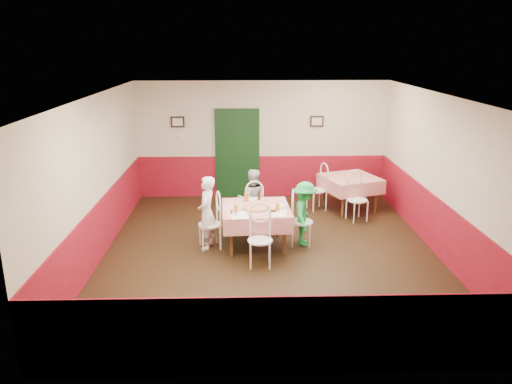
{
  "coord_description": "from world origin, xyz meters",
  "views": [
    {
      "loc": [
        -0.49,
        -8.34,
        3.65
      ],
      "look_at": [
        -0.24,
        0.3,
        1.05
      ],
      "focal_mm": 35.0,
      "sensor_mm": 36.0,
      "label": 1
    }
  ],
  "objects_px": {
    "chair_right": "(302,222)",
    "glass_a": "(236,209)",
    "main_table": "(256,227)",
    "chair_second_a": "(317,190)",
    "second_table": "(350,193)",
    "wallet": "(273,211)",
    "diner_far": "(252,199)",
    "glass_c": "(246,197)",
    "chair_left": "(210,224)",
    "glass_b": "(278,207)",
    "chair_second_b": "(357,200)",
    "beer_bottle": "(259,196)",
    "chair_near": "(260,241)",
    "diner_left": "(207,213)",
    "chair_far": "(253,208)",
    "diner_right": "(304,214)",
    "pizza": "(256,208)"
  },
  "relations": [
    {
      "from": "chair_left",
      "to": "second_table",
      "type": "bearing_deg",
      "value": 111.35
    },
    {
      "from": "chair_left",
      "to": "diner_left",
      "type": "xyz_separation_m",
      "value": [
        -0.05,
        -0.0,
        0.23
      ]
    },
    {
      "from": "glass_b",
      "to": "chair_near",
      "type": "bearing_deg",
      "value": -117.83
    },
    {
      "from": "second_table",
      "to": "chair_second_a",
      "type": "relative_size",
      "value": 1.24
    },
    {
      "from": "chair_right",
      "to": "pizza",
      "type": "relative_size",
      "value": 1.97
    },
    {
      "from": "second_table",
      "to": "pizza",
      "type": "relative_size",
      "value": 2.45
    },
    {
      "from": "chair_second_b",
      "to": "beer_bottle",
      "type": "distance_m",
      "value": 2.36
    },
    {
      "from": "chair_far",
      "to": "glass_a",
      "type": "height_order",
      "value": "chair_far"
    },
    {
      "from": "chair_second_b",
      "to": "chair_left",
      "type": "bearing_deg",
      "value": -174.66
    },
    {
      "from": "chair_second_b",
      "to": "chair_far",
      "type": "bearing_deg",
      "value": 173.25
    },
    {
      "from": "chair_near",
      "to": "glass_c",
      "type": "distance_m",
      "value": 1.32
    },
    {
      "from": "main_table",
      "to": "chair_second_a",
      "type": "relative_size",
      "value": 1.36
    },
    {
      "from": "chair_left",
      "to": "glass_a",
      "type": "distance_m",
      "value": 0.66
    },
    {
      "from": "chair_second_b",
      "to": "beer_bottle",
      "type": "height_order",
      "value": "beer_bottle"
    },
    {
      "from": "wallet",
      "to": "diner_far",
      "type": "height_order",
      "value": "diner_far"
    },
    {
      "from": "second_table",
      "to": "glass_c",
      "type": "distance_m",
      "value": 2.94
    },
    {
      "from": "main_table",
      "to": "diner_left",
      "type": "bearing_deg",
      "value": -177.01
    },
    {
      "from": "diner_right",
      "to": "beer_bottle",
      "type": "bearing_deg",
      "value": 75.82
    },
    {
      "from": "second_table",
      "to": "diner_far",
      "type": "bearing_deg",
      "value": -151.88
    },
    {
      "from": "chair_far",
      "to": "glass_b",
      "type": "bearing_deg",
      "value": 100.54
    },
    {
      "from": "second_table",
      "to": "diner_left",
      "type": "distance_m",
      "value": 3.77
    },
    {
      "from": "glass_a",
      "to": "diner_right",
      "type": "distance_m",
      "value": 1.32
    },
    {
      "from": "beer_bottle",
      "to": "diner_left",
      "type": "relative_size",
      "value": 0.15
    },
    {
      "from": "chair_near",
      "to": "glass_a",
      "type": "distance_m",
      "value": 0.79
    },
    {
      "from": "main_table",
      "to": "chair_left",
      "type": "bearing_deg",
      "value": -177.01
    },
    {
      "from": "chair_right",
      "to": "diner_right",
      "type": "relative_size",
      "value": 0.74
    },
    {
      "from": "chair_near",
      "to": "diner_left",
      "type": "bearing_deg",
      "value": 141.29
    },
    {
      "from": "second_table",
      "to": "chair_right",
      "type": "bearing_deg",
      "value": -123.14
    },
    {
      "from": "chair_left",
      "to": "chair_far",
      "type": "bearing_deg",
      "value": 124.19
    },
    {
      "from": "chair_left",
      "to": "glass_b",
      "type": "relative_size",
      "value": 6.77
    },
    {
      "from": "diner_right",
      "to": "chair_right",
      "type": "bearing_deg",
      "value": 101.51
    },
    {
      "from": "chair_left",
      "to": "chair_second_a",
      "type": "xyz_separation_m",
      "value": [
        2.28,
        2.14,
        0.0
      ]
    },
    {
      "from": "second_table",
      "to": "chair_left",
      "type": "xyz_separation_m",
      "value": [
        -3.03,
        -2.14,
        0.08
      ]
    },
    {
      "from": "chair_second_b",
      "to": "glass_b",
      "type": "relative_size",
      "value": 6.77
    },
    {
      "from": "chair_right",
      "to": "glass_a",
      "type": "xyz_separation_m",
      "value": [
        -1.21,
        -0.33,
        0.38
      ]
    },
    {
      "from": "chair_right",
      "to": "diner_right",
      "type": "height_order",
      "value": "diner_right"
    },
    {
      "from": "chair_right",
      "to": "diner_far",
      "type": "xyz_separation_m",
      "value": [
        -0.9,
        0.85,
        0.17
      ]
    },
    {
      "from": "second_table",
      "to": "chair_near",
      "type": "relative_size",
      "value": 1.24
    },
    {
      "from": "chair_right",
      "to": "beer_bottle",
      "type": "xyz_separation_m",
      "value": [
        -0.78,
        0.35,
        0.41
      ]
    },
    {
      "from": "chair_second_a",
      "to": "diner_left",
      "type": "relative_size",
      "value": 0.66
    },
    {
      "from": "chair_far",
      "to": "glass_c",
      "type": "distance_m",
      "value": 0.61
    },
    {
      "from": "chair_near",
      "to": "pizza",
      "type": "bearing_deg",
      "value": 95.05
    },
    {
      "from": "main_table",
      "to": "chair_far",
      "type": "xyz_separation_m",
      "value": [
        -0.04,
        0.85,
        0.08
      ]
    },
    {
      "from": "chair_far",
      "to": "chair_near",
      "type": "height_order",
      "value": "same"
    },
    {
      "from": "wallet",
      "to": "main_table",
      "type": "bearing_deg",
      "value": 135.78
    },
    {
      "from": "main_table",
      "to": "glass_c",
      "type": "distance_m",
      "value": 0.63
    },
    {
      "from": "chair_second_b",
      "to": "diner_left",
      "type": "xyz_separation_m",
      "value": [
        -3.08,
        -1.39,
        0.23
      ]
    },
    {
      "from": "chair_second_a",
      "to": "wallet",
      "type": "bearing_deg",
      "value": -45.23
    },
    {
      "from": "diner_right",
      "to": "diner_far",
      "type": "bearing_deg",
      "value": 56.51
    },
    {
      "from": "chair_second_b",
      "to": "beer_bottle",
      "type": "bearing_deg",
      "value": -175.12
    }
  ]
}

